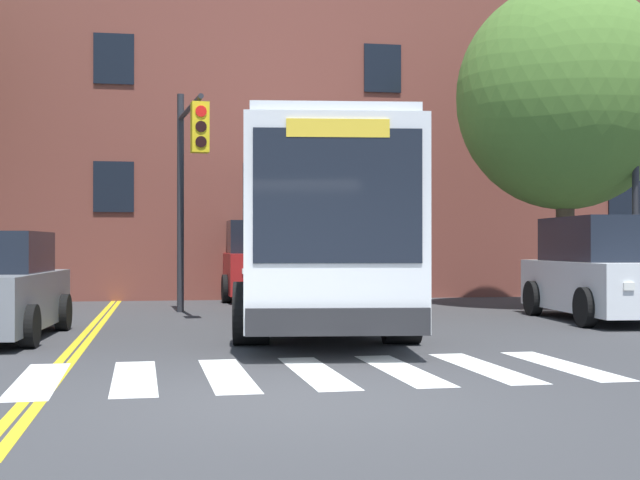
{
  "coord_description": "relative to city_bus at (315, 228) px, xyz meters",
  "views": [
    {
      "loc": [
        -1.23,
        -8.74,
        1.55
      ],
      "look_at": [
        1.66,
        7.7,
        1.64
      ],
      "focal_mm": 50.0,
      "sensor_mm": 36.0,
      "label": 1
    }
  ],
  "objects": [
    {
      "name": "crosswalk",
      "position": [
        -2.21,
        -6.79,
        -1.88
      ],
      "size": [
        9.18,
        3.08,
        0.01
      ],
      "color": "white",
      "rests_on": "ground"
    },
    {
      "name": "building_facade",
      "position": [
        -0.5,
        11.76,
        4.44
      ],
      "size": [
        28.61,
        8.17,
        12.63
      ],
      "color": "brown",
      "rests_on": "ground"
    },
    {
      "name": "car_white_far_lane",
      "position": [
        5.99,
        -0.46,
        -0.87
      ],
      "size": [
        2.56,
        4.84,
        2.13
      ],
      "color": "white",
      "rests_on": "ground"
    },
    {
      "name": "traffic_light_overhead",
      "position": [
        -2.42,
        2.01,
        1.43
      ],
      "size": [
        0.58,
        3.34,
        5.04
      ],
      "color": "#28282D",
      "rests_on": "ground"
    },
    {
      "name": "ground_plane",
      "position": [
        -1.73,
        -8.67,
        -1.88
      ],
      "size": [
        120.0,
        120.0,
        0.0
      ],
      "primitive_type": "plane",
      "color": "#38383A"
    },
    {
      "name": "lane_line_yellow_inner",
      "position": [
        -4.31,
        7.21,
        -1.88
      ],
      "size": [
        0.12,
        36.0,
        0.01
      ],
      "primitive_type": "cube",
      "color": "gold",
      "rests_on": "ground"
    },
    {
      "name": "car_red_behind_bus",
      "position": [
        -0.32,
        8.11,
        -0.82
      ],
      "size": [
        2.3,
        5.22,
        2.23
      ],
      "color": "#AD1E1E",
      "rests_on": "ground"
    },
    {
      "name": "lane_line_yellow_outer",
      "position": [
        -4.15,
        7.21,
        -1.88
      ],
      "size": [
        0.12,
        36.0,
        0.01
      ],
      "primitive_type": "cube",
      "color": "gold",
      "rests_on": "ground"
    },
    {
      "name": "street_tree_curbside_large",
      "position": [
        6.75,
        3.03,
        3.3
      ],
      "size": [
        6.86,
        6.68,
        7.98
      ],
      "color": "#4C3D2D",
      "rests_on": "ground"
    },
    {
      "name": "city_bus",
      "position": [
        0.0,
        0.0,
        0.0
      ],
      "size": [
        3.89,
        12.53,
        3.47
      ],
      "color": "white",
      "rests_on": "ground"
    }
  ]
}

